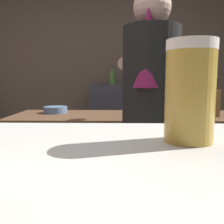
# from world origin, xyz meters

# --- Properties ---
(wall_back) EXTENTS (5.20, 0.10, 2.70)m
(wall_back) POSITION_xyz_m (0.00, 2.20, 1.35)
(wall_back) COLOR brown
(wall_back) RESTS_ON ground
(prep_counter) EXTENTS (2.10, 0.60, 0.89)m
(prep_counter) POSITION_xyz_m (0.35, 0.67, 0.44)
(prep_counter) COLOR brown
(prep_counter) RESTS_ON ground
(back_shelf) EXTENTS (0.77, 0.36, 1.10)m
(back_shelf) POSITION_xyz_m (0.17, 1.92, 0.55)
(back_shelf) COLOR #36373F
(back_shelf) RESTS_ON ground
(bartender) EXTENTS (0.50, 0.55, 1.69)m
(bartender) POSITION_xyz_m (0.32, 0.22, 0.98)
(bartender) COLOR #30243F
(bartender) RESTS_ON ground
(knife_block) EXTENTS (0.10, 0.08, 0.29)m
(knife_block) POSITION_xyz_m (0.83, 0.60, 0.99)
(knife_block) COLOR olive
(knife_block) RESTS_ON prep_counter
(mixing_bowl) EXTENTS (0.19, 0.19, 0.05)m
(mixing_bowl) POSITION_xyz_m (-0.39, 0.77, 0.91)
(mixing_bowl) COLOR slate
(mixing_bowl) RESTS_ON prep_counter
(chefs_knife) EXTENTS (0.24, 0.04, 0.01)m
(chefs_knife) POSITION_xyz_m (0.60, 0.62, 0.89)
(chefs_knife) COLOR silver
(chefs_knife) RESTS_ON prep_counter
(pint_glass_near) EXTENTS (0.07, 0.07, 0.15)m
(pint_glass_near) POSITION_xyz_m (0.23, -0.94, 1.15)
(pint_glass_near) COLOR gold
(pint_glass_near) RESTS_ON bar_counter
(bottle_vinegar) EXTENTS (0.07, 0.07, 0.26)m
(bottle_vinegar) POSITION_xyz_m (0.31, 1.89, 1.20)
(bottle_vinegar) COLOR red
(bottle_vinegar) RESTS_ON back_shelf
(bottle_hot_sauce) EXTENTS (0.07, 0.07, 0.26)m
(bottle_hot_sauce) POSITION_xyz_m (0.41, 1.97, 1.20)
(bottle_hot_sauce) COLOR red
(bottle_hot_sauce) RESTS_ON back_shelf
(bottle_soy) EXTENTS (0.07, 0.07, 0.23)m
(bottle_soy) POSITION_xyz_m (0.06, 1.90, 1.19)
(bottle_soy) COLOR #4B7B33
(bottle_soy) RESTS_ON back_shelf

